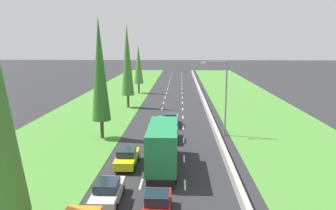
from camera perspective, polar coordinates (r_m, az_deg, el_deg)
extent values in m
plane|color=#28282B|center=(64.42, 0.93, 0.86)|extent=(300.00, 300.00, 0.00)
cube|color=#478433|center=(65.90, -10.13, 0.93)|extent=(14.00, 140.00, 0.04)
cube|color=#478433|center=(65.71, 13.55, 0.77)|extent=(14.00, 140.00, 0.04)
cube|color=#9E9B93|center=(64.48, 6.01, 1.19)|extent=(0.44, 120.00, 0.85)
cube|color=white|center=(27.01, -4.70, -13.48)|extent=(0.14, 2.00, 0.01)
cube|color=white|center=(32.54, -3.44, -9.15)|extent=(0.14, 2.00, 0.01)
cube|color=white|center=(38.21, -2.57, -6.09)|extent=(0.14, 2.00, 0.01)
cube|color=white|center=(43.97, -1.93, -3.83)|extent=(0.14, 2.00, 0.01)
cube|color=white|center=(49.79, -1.45, -2.09)|extent=(0.14, 2.00, 0.01)
cube|color=white|center=(55.64, -1.06, -0.72)|extent=(0.14, 2.00, 0.01)
cube|color=white|center=(61.53, -0.76, 0.39)|extent=(0.14, 2.00, 0.01)
cube|color=white|center=(67.43, -0.50, 1.31)|extent=(0.14, 2.00, 0.01)
cube|color=white|center=(73.35, -0.28, 2.08)|extent=(0.14, 2.00, 0.01)
cube|color=white|center=(79.28, -0.10, 2.73)|extent=(0.14, 2.00, 0.01)
cube|color=white|center=(85.22, 0.06, 3.30)|extent=(0.14, 2.00, 0.01)
cube|color=white|center=(91.17, 0.19, 3.79)|extent=(0.14, 2.00, 0.01)
cube|color=white|center=(97.13, 0.31, 4.21)|extent=(0.14, 2.00, 0.01)
cube|color=white|center=(103.09, 0.42, 4.59)|extent=(0.14, 2.00, 0.01)
cube|color=white|center=(109.05, 0.51, 4.93)|extent=(0.14, 2.00, 0.01)
cube|color=white|center=(115.02, 0.60, 5.24)|extent=(0.14, 2.00, 0.01)
cube|color=white|center=(120.99, 0.68, 5.51)|extent=(0.14, 2.00, 0.01)
cube|color=white|center=(26.84, 2.96, -13.62)|extent=(0.14, 2.00, 0.01)
cube|color=white|center=(32.40, 2.81, -9.24)|extent=(0.14, 2.00, 0.01)
cube|color=white|center=(38.09, 2.71, -6.15)|extent=(0.14, 2.00, 0.01)
cube|color=white|center=(43.87, 2.64, -3.87)|extent=(0.14, 2.00, 0.01)
cube|color=white|center=(49.70, 2.59, -2.12)|extent=(0.14, 2.00, 0.01)
cube|color=white|center=(55.56, 2.54, -0.75)|extent=(0.14, 2.00, 0.01)
cube|color=white|center=(61.45, 2.51, 0.37)|extent=(0.14, 2.00, 0.01)
cube|color=white|center=(67.36, 2.48, 1.29)|extent=(0.14, 2.00, 0.01)
cube|color=white|center=(73.29, 2.45, 2.06)|extent=(0.14, 2.00, 0.01)
cube|color=white|center=(79.22, 2.43, 2.72)|extent=(0.14, 2.00, 0.01)
cube|color=white|center=(85.17, 2.41, 3.28)|extent=(0.14, 2.00, 0.01)
cube|color=white|center=(91.12, 2.40, 3.77)|extent=(0.14, 2.00, 0.01)
cube|color=white|center=(97.08, 2.38, 4.20)|extent=(0.14, 2.00, 0.01)
cube|color=white|center=(103.04, 2.37, 4.58)|extent=(0.14, 2.00, 0.01)
cube|color=white|center=(109.01, 2.36, 4.92)|extent=(0.14, 2.00, 0.01)
cube|color=white|center=(114.98, 2.35, 5.23)|extent=(0.14, 2.00, 0.01)
cube|color=white|center=(120.95, 2.34, 5.50)|extent=(0.14, 2.00, 0.01)
cube|color=red|center=(22.27, -1.82, -17.03)|extent=(1.68, 3.90, 0.76)
cube|color=#19232D|center=(21.68, -1.88, -15.76)|extent=(1.52, 1.60, 0.64)
cylinder|color=black|center=(23.57, -3.52, -16.42)|extent=(0.22, 0.64, 0.64)
cylinder|color=black|center=(23.48, 0.33, -16.51)|extent=(0.22, 0.64, 0.64)
cube|color=black|center=(29.91, -0.78, -9.75)|extent=(2.20, 9.40, 0.56)
cube|color=black|center=(32.85, -0.47, -5.05)|extent=(2.40, 2.20, 2.50)
cube|color=#1E7F47|center=(28.24, -0.90, -6.86)|extent=(2.44, 7.20, 3.30)
cylinder|color=black|center=(33.17, -2.44, -8.18)|extent=(0.22, 0.64, 0.64)
cylinder|color=black|center=(33.07, 1.47, -8.23)|extent=(0.22, 0.64, 0.64)
cylinder|color=black|center=(28.06, -3.34, -11.80)|extent=(0.22, 0.64, 0.64)
cylinder|color=black|center=(27.95, 1.34, -11.88)|extent=(0.22, 0.64, 0.64)
cylinder|color=black|center=(27.07, -3.56, -12.68)|extent=(0.22, 0.64, 0.64)
cylinder|color=black|center=(26.95, 1.30, -12.77)|extent=(0.22, 0.64, 0.64)
cube|color=#1E47B7|center=(38.07, 0.41, -5.09)|extent=(1.76, 4.50, 0.72)
cube|color=#19232D|center=(37.75, 0.40, -4.19)|extent=(1.56, 1.90, 0.60)
cylinder|color=black|center=(39.54, -0.70, -5.03)|extent=(0.22, 0.64, 0.64)
cylinder|color=black|center=(39.50, 1.63, -5.05)|extent=(0.22, 0.64, 0.64)
cylinder|color=black|center=(36.87, -0.91, -6.21)|extent=(0.22, 0.64, 0.64)
cylinder|color=black|center=(36.82, 1.59, -6.23)|extent=(0.22, 0.64, 0.64)
cube|color=silver|center=(24.27, -10.38, -14.80)|extent=(1.76, 4.50, 0.72)
cube|color=#19232D|center=(23.86, -10.51, -13.52)|extent=(1.56, 1.90, 0.60)
cylinder|color=black|center=(25.82, -11.45, -14.09)|extent=(0.22, 0.64, 0.64)
cylinder|color=black|center=(25.51, -7.85, -14.30)|extent=(0.22, 0.64, 0.64)
cylinder|color=black|center=(23.40, -13.11, -16.91)|extent=(0.22, 0.64, 0.64)
cylinder|color=black|center=(23.05, -9.09, -17.20)|extent=(0.22, 0.64, 0.64)
cube|color=silver|center=(44.90, 0.54, -2.63)|extent=(1.76, 4.50, 0.72)
cube|color=#19232D|center=(44.61, 0.53, -1.85)|extent=(1.56, 1.90, 0.60)
cylinder|color=black|center=(46.37, -0.40, -2.66)|extent=(0.22, 0.64, 0.64)
cylinder|color=black|center=(46.33, 1.57, -2.67)|extent=(0.22, 0.64, 0.64)
cylinder|color=black|center=(43.66, -0.57, -3.50)|extent=(0.22, 0.64, 0.64)
cylinder|color=black|center=(43.62, 1.54, -3.52)|extent=(0.22, 0.64, 0.64)
cube|color=yellow|center=(30.60, -7.10, -9.19)|extent=(1.76, 4.50, 0.72)
cube|color=#19232D|center=(30.24, -7.18, -8.11)|extent=(1.56, 1.90, 0.60)
cylinder|color=black|center=(32.14, -8.11, -8.91)|extent=(0.22, 0.64, 0.64)
cylinder|color=black|center=(31.90, -5.25, -8.99)|extent=(0.22, 0.64, 0.64)
cylinder|color=black|center=(29.58, -9.08, -10.71)|extent=(0.22, 0.64, 0.64)
cylinder|color=black|center=(29.32, -5.95, -10.83)|extent=(0.22, 0.64, 0.64)
cone|color=#3D752D|center=(18.73, -26.68, -3.55)|extent=(2.09, 2.09, 9.24)
cylinder|color=#4C3823|center=(39.39, -11.34, -4.13)|extent=(0.41, 0.41, 2.20)
cone|color=#2D6623|center=(38.23, -11.72, 6.06)|extent=(2.15, 2.15, 11.78)
cylinder|color=#4C3823|center=(57.32, -6.91, 0.66)|extent=(0.41, 0.41, 2.20)
cone|color=#3D752D|center=(56.52, -7.07, 7.75)|extent=(2.15, 2.15, 11.98)
cylinder|color=#4C3823|center=(73.40, -5.06, 2.91)|extent=(0.40, 0.40, 2.20)
cone|color=#4C7F38|center=(72.87, -5.13, 7.04)|extent=(2.07, 2.07, 8.42)
cylinder|color=gray|center=(39.69, 9.99, 1.06)|extent=(0.20, 0.20, 9.00)
cylinder|color=gray|center=(39.04, 8.14, 7.38)|extent=(2.80, 0.12, 0.12)
cube|color=silver|center=(38.92, 6.07, 7.27)|extent=(0.60, 0.28, 0.20)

